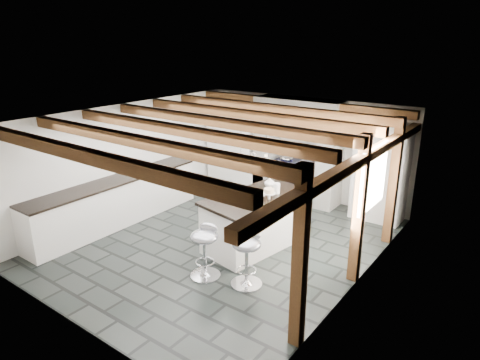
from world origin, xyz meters
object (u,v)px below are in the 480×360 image
Objects in this scene: range_cooker at (295,180)px; kitchen_island at (256,220)px; bar_stool_far at (205,245)px; bar_stool_near at (247,252)px.

range_cooker is 2.51m from kitchen_island.
bar_stool_far is (-0.04, -1.33, 0.06)m from kitchen_island.
range_cooker is at bearing 93.14° from bar_stool_near.
kitchen_island is at bearing 73.37° from bar_stool_far.
bar_stool_near is 1.00× the size of bar_stool_far.
range_cooker is 3.81m from bar_stool_far.
bar_stool_far is at bearing -82.03° from range_cooker.
kitchen_island is (0.57, -2.44, 0.02)m from range_cooker.
range_cooker is 0.49× the size of kitchen_island.
range_cooker is 3.79m from bar_stool_near.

